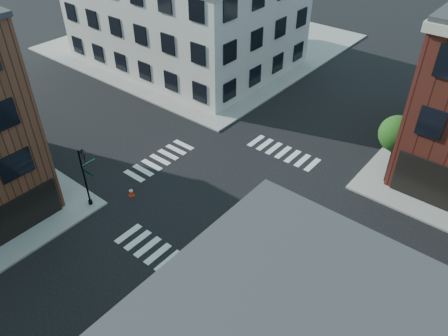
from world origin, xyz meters
TOP-DOWN VIEW (x-y plane):
  - ground at (0.00, 0.00)m, footprint 120.00×120.00m
  - sidewalk_nw at (-21.00, 21.00)m, footprint 30.00×30.00m
  - building_nw at (-19.00, 16.00)m, footprint 22.00×16.00m
  - tree_near at (7.56, 9.98)m, footprint 2.69×2.69m
  - tree_far at (7.56, 15.98)m, footprint 2.43×2.43m
  - signal_pole at (-6.72, -6.68)m, footprint 1.29×1.24m
  - box_truck at (9.75, -3.10)m, footprint 9.08×3.00m
  - traffic_cone at (-5.42, -4.34)m, footprint 0.47×0.47m

SIDE VIEW (x-z plane):
  - ground at x=0.00m, z-range 0.00..0.00m
  - sidewalk_nw at x=-21.00m, z-range 0.00..0.15m
  - traffic_cone at x=-5.42m, z-range -0.01..0.67m
  - box_truck at x=9.75m, z-range 0.08..4.15m
  - signal_pole at x=-6.72m, z-range 0.56..5.16m
  - tree_far at x=7.56m, z-range 0.84..4.91m
  - tree_near at x=7.56m, z-range 0.91..5.41m
  - building_nw at x=-19.00m, z-range 0.00..11.00m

